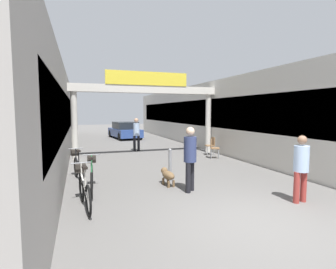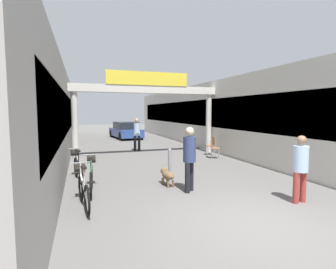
{
  "view_description": "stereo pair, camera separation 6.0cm",
  "coord_description": "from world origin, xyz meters",
  "px_view_note": "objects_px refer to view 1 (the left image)",
  "views": [
    {
      "loc": [
        -3.18,
        -4.1,
        2.17
      ],
      "look_at": [
        0.0,
        5.17,
        1.3
      ],
      "focal_mm": 28.0,
      "sensor_mm": 36.0,
      "label": 1
    },
    {
      "loc": [
        -3.12,
        -4.12,
        2.17
      ],
      "look_at": [
        0.0,
        5.17,
        1.3
      ],
      "focal_mm": 28.0,
      "sensor_mm": 36.0,
      "label": 2
    }
  ],
  "objects_px": {
    "pedestrian_carrying_crate": "(136,132)",
    "cafe_chair_wood_farther": "(211,144)",
    "pedestrian_companion": "(301,165)",
    "bicycle_green_second": "(92,176)",
    "pedestrian_with_dog": "(190,155)",
    "dog_on_leash": "(167,175)",
    "parked_car_blue": "(125,130)",
    "cafe_chair_wood_nearer": "(213,147)",
    "bicycle_silver_nearest": "(84,188)",
    "bollard_post_metal": "(170,165)",
    "bicycle_black_third": "(78,166)"
  },
  "relations": [
    {
      "from": "bicycle_green_second",
      "to": "cafe_chair_wood_nearer",
      "type": "distance_m",
      "value": 6.54
    },
    {
      "from": "parked_car_blue",
      "to": "bicycle_silver_nearest",
      "type": "bearing_deg",
      "value": -103.06
    },
    {
      "from": "pedestrian_with_dog",
      "to": "pedestrian_carrying_crate",
      "type": "height_order",
      "value": "pedestrian_carrying_crate"
    },
    {
      "from": "bicycle_silver_nearest",
      "to": "bicycle_black_third",
      "type": "relative_size",
      "value": 1.0
    },
    {
      "from": "bicycle_black_third",
      "to": "bicycle_silver_nearest",
      "type": "bearing_deg",
      "value": -87.06
    },
    {
      "from": "pedestrian_with_dog",
      "to": "bicycle_green_second",
      "type": "height_order",
      "value": "pedestrian_with_dog"
    },
    {
      "from": "pedestrian_carrying_crate",
      "to": "cafe_chair_wood_nearer",
      "type": "xyz_separation_m",
      "value": [
        2.88,
        -3.35,
        -0.5
      ]
    },
    {
      "from": "dog_on_leash",
      "to": "pedestrian_carrying_crate",
      "type": "bearing_deg",
      "value": 85.41
    },
    {
      "from": "pedestrian_carrying_crate",
      "to": "pedestrian_with_dog",
      "type": "bearing_deg",
      "value": -91.3
    },
    {
      "from": "pedestrian_carrying_crate",
      "to": "parked_car_blue",
      "type": "relative_size",
      "value": 0.43
    },
    {
      "from": "bollard_post_metal",
      "to": "cafe_chair_wood_nearer",
      "type": "height_order",
      "value": "bollard_post_metal"
    },
    {
      "from": "bicycle_silver_nearest",
      "to": "bicycle_black_third",
      "type": "bearing_deg",
      "value": 92.94
    },
    {
      "from": "dog_on_leash",
      "to": "cafe_chair_wood_farther",
      "type": "height_order",
      "value": "cafe_chair_wood_farther"
    },
    {
      "from": "bollard_post_metal",
      "to": "cafe_chair_wood_farther",
      "type": "height_order",
      "value": "bollard_post_metal"
    },
    {
      "from": "dog_on_leash",
      "to": "bicycle_green_second",
      "type": "relative_size",
      "value": 0.41
    },
    {
      "from": "bollard_post_metal",
      "to": "cafe_chair_wood_nearer",
      "type": "distance_m",
      "value": 4.48
    },
    {
      "from": "pedestrian_with_dog",
      "to": "cafe_chair_wood_nearer",
      "type": "relative_size",
      "value": 1.97
    },
    {
      "from": "pedestrian_with_dog",
      "to": "dog_on_leash",
      "type": "relative_size",
      "value": 2.52
    },
    {
      "from": "cafe_chair_wood_nearer",
      "to": "pedestrian_carrying_crate",
      "type": "bearing_deg",
      "value": 130.7
    },
    {
      "from": "pedestrian_carrying_crate",
      "to": "cafe_chair_wood_farther",
      "type": "bearing_deg",
      "value": -37.23
    },
    {
      "from": "dog_on_leash",
      "to": "bicycle_silver_nearest",
      "type": "height_order",
      "value": "bicycle_silver_nearest"
    },
    {
      "from": "bicycle_silver_nearest",
      "to": "bicycle_black_third",
      "type": "xyz_separation_m",
      "value": [
        -0.13,
        2.56,
        0.0
      ]
    },
    {
      "from": "cafe_chair_wood_nearer",
      "to": "pedestrian_with_dog",
      "type": "bearing_deg",
      "value": -125.39
    },
    {
      "from": "bicycle_black_third",
      "to": "cafe_chair_wood_farther",
      "type": "height_order",
      "value": "bicycle_black_third"
    },
    {
      "from": "pedestrian_companion",
      "to": "pedestrian_with_dog",
      "type": "bearing_deg",
      "value": 142.85
    },
    {
      "from": "bicycle_silver_nearest",
      "to": "bollard_post_metal",
      "type": "bearing_deg",
      "value": 29.33
    },
    {
      "from": "pedestrian_companion",
      "to": "dog_on_leash",
      "type": "xyz_separation_m",
      "value": [
        -2.52,
        2.39,
        -0.6
      ]
    },
    {
      "from": "pedestrian_carrying_crate",
      "to": "cafe_chair_wood_farther",
      "type": "distance_m",
      "value": 4.12
    },
    {
      "from": "parked_car_blue",
      "to": "bicycle_green_second",
      "type": "bearing_deg",
      "value": -103.2
    },
    {
      "from": "pedestrian_with_dog",
      "to": "bollard_post_metal",
      "type": "height_order",
      "value": "pedestrian_with_dog"
    },
    {
      "from": "pedestrian_with_dog",
      "to": "bicycle_black_third",
      "type": "bearing_deg",
      "value": 141.42
    },
    {
      "from": "cafe_chair_wood_nearer",
      "to": "parked_car_blue",
      "type": "relative_size",
      "value": 0.21
    },
    {
      "from": "cafe_chair_wood_nearer",
      "to": "bollard_post_metal",
      "type": "bearing_deg",
      "value": -135.81
    },
    {
      "from": "bicycle_green_second",
      "to": "cafe_chair_wood_farther",
      "type": "height_order",
      "value": "bicycle_green_second"
    },
    {
      "from": "dog_on_leash",
      "to": "cafe_chair_wood_nearer",
      "type": "bearing_deg",
      "value": 45.83
    },
    {
      "from": "cafe_chair_wood_farther",
      "to": "parked_car_blue",
      "type": "xyz_separation_m",
      "value": [
        -2.73,
        9.35,
        0.1
      ]
    },
    {
      "from": "dog_on_leash",
      "to": "bicycle_silver_nearest",
      "type": "xyz_separation_m",
      "value": [
        -2.36,
        -1.03,
        0.13
      ]
    },
    {
      "from": "pedestrian_companion",
      "to": "pedestrian_carrying_crate",
      "type": "relative_size",
      "value": 0.9
    },
    {
      "from": "cafe_chair_wood_nearer",
      "to": "cafe_chair_wood_farther",
      "type": "bearing_deg",
      "value": 67.03
    },
    {
      "from": "pedestrian_carrying_crate",
      "to": "bicycle_black_third",
      "type": "relative_size",
      "value": 1.07
    },
    {
      "from": "bicycle_silver_nearest",
      "to": "cafe_chair_wood_farther",
      "type": "distance_m",
      "value": 8.23
    },
    {
      "from": "pedestrian_with_dog",
      "to": "cafe_chair_wood_farther",
      "type": "height_order",
      "value": "pedestrian_with_dog"
    },
    {
      "from": "pedestrian_companion",
      "to": "bicycle_green_second",
      "type": "bearing_deg",
      "value": 151.88
    },
    {
      "from": "bicycle_black_third",
      "to": "bicycle_green_second",
      "type": "bearing_deg",
      "value": -75.89
    },
    {
      "from": "pedestrian_with_dog",
      "to": "parked_car_blue",
      "type": "bearing_deg",
      "value": 87.25
    },
    {
      "from": "bicycle_black_third",
      "to": "parked_car_blue",
      "type": "bearing_deg",
      "value": 73.77
    },
    {
      "from": "parked_car_blue",
      "to": "cafe_chair_wood_nearer",
      "type": "bearing_deg",
      "value": -77.01
    },
    {
      "from": "pedestrian_with_dog",
      "to": "bicycle_silver_nearest",
      "type": "distance_m",
      "value": 2.81
    },
    {
      "from": "dog_on_leash",
      "to": "parked_car_blue",
      "type": "height_order",
      "value": "parked_car_blue"
    },
    {
      "from": "pedestrian_with_dog",
      "to": "dog_on_leash",
      "type": "xyz_separation_m",
      "value": [
        -0.38,
        0.76,
        -0.7
      ]
    }
  ]
}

